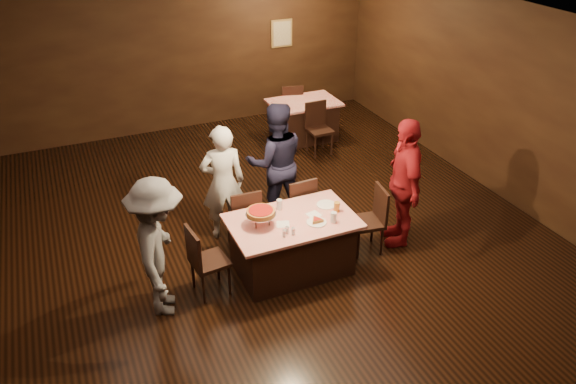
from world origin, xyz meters
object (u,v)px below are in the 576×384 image
object	(u,v)px
main_table	(292,245)
glass_back	(279,205)
chair_end_right	(367,221)
glass_front_right	(334,217)
back_table	(304,120)
diner_red_shirt	(403,182)
chair_back_near	(320,129)
diner_navy_hoodie	(276,162)
diner_white_jacket	(223,183)
plate_empty	(326,205)
chair_back_far	(291,106)
pizza_stand	(261,212)
chair_end_left	(210,260)
chair_far_right	(297,205)
chair_far_left	(243,217)
glass_amber	(337,207)
diner_grey_knit	(159,248)

from	to	relation	value
main_table	glass_back	world-z (taller)	glass_back
chair_end_right	glass_front_right	distance (m)	0.79
back_table	diner_red_shirt	xyz separation A→B (m)	(-0.24, -3.69, 0.54)
chair_back_near	diner_navy_hoodie	world-z (taller)	diner_navy_hoodie
diner_white_jacket	plate_empty	size ratio (longest dim) A/B	6.78
diner_navy_hoodie	plate_empty	world-z (taller)	diner_navy_hoodie
chair_back_far	glass_front_right	xyz separation A→B (m)	(-1.44, -4.58, 0.37)
back_table	chair_back_far	size ratio (longest dim) A/B	1.37
back_table	pizza_stand	size ratio (longest dim) A/B	3.42
chair_end_left	glass_front_right	distance (m)	1.61
plate_empty	chair_back_far	bearing A→B (deg)	72.18
pizza_stand	glass_back	size ratio (longest dim) A/B	2.71
back_table	chair_far_right	world-z (taller)	chair_far_right
chair_far_left	diner_navy_hoodie	bearing A→B (deg)	-139.59
chair_back_near	diner_red_shirt	size ratio (longest dim) A/B	0.51
main_table	diner_navy_hoodie	distance (m)	1.45
chair_far_left	glass_amber	world-z (taller)	chair_far_left
diner_navy_hoodie	main_table	bearing A→B (deg)	87.18
pizza_stand	glass_amber	distance (m)	1.01
chair_back_near	back_table	bearing A→B (deg)	89.33
chair_far_right	diner_white_jacket	world-z (taller)	diner_white_jacket
main_table	chair_far_left	xyz separation A→B (m)	(-0.40, 0.75, 0.09)
plate_empty	glass_back	size ratio (longest dim) A/B	1.79
chair_end_left	diner_navy_hoodie	xyz separation A→B (m)	(1.42, 1.32, 0.43)
diner_navy_hoodie	glass_front_right	world-z (taller)	diner_navy_hoodie
back_table	chair_far_right	size ratio (longest dim) A/B	1.37
pizza_stand	glass_back	distance (m)	0.44
chair_back_near	chair_end_right	bearing A→B (deg)	-105.36
plate_empty	main_table	bearing A→B (deg)	-164.74
chair_back_far	diner_navy_hoodie	world-z (taller)	diner_navy_hoodie
diner_navy_hoodie	plate_empty	xyz separation A→B (m)	(0.23, -1.17, -0.13)
chair_end_left	glass_amber	world-z (taller)	chair_end_left
main_table	glass_front_right	xyz separation A→B (m)	(0.45, -0.25, 0.46)
diner_navy_hoodie	glass_back	xyz separation A→B (m)	(-0.37, -1.02, -0.07)
back_table	diner_white_jacket	bearing A→B (deg)	-133.17
pizza_stand	glass_amber	size ratio (longest dim) A/B	2.71
chair_back_near	plate_empty	distance (m)	3.20
diner_red_shirt	glass_back	bearing A→B (deg)	-80.16
chair_back_far	pizza_stand	bearing A→B (deg)	76.39
chair_end_left	pizza_stand	distance (m)	0.85
chair_end_right	diner_grey_knit	size ratio (longest dim) A/B	0.55
chair_end_right	diner_white_jacket	world-z (taller)	diner_white_jacket
diner_navy_hoodie	chair_end_right	bearing A→B (deg)	131.51
glass_back	diner_red_shirt	bearing A→B (deg)	-8.65
chair_far_left	chair_back_far	world-z (taller)	same
chair_far_right	pizza_stand	world-z (taller)	pizza_stand
glass_amber	main_table	bearing A→B (deg)	175.24
pizza_stand	glass_amber	world-z (taller)	pizza_stand
chair_far_left	diner_red_shirt	world-z (taller)	diner_red_shirt
diner_red_shirt	plate_empty	distance (m)	1.12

